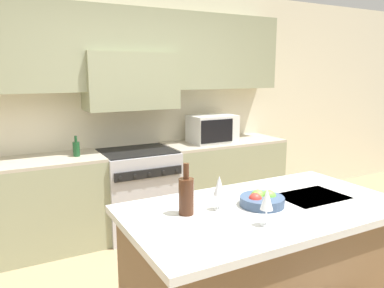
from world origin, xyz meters
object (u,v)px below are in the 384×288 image
fruit_bowl (262,200)px  oil_bottle_on_counter (76,149)px  wine_bottle (186,195)px  wine_glass_far (219,187)px  microwave (212,129)px  range_stove (138,191)px  wine_glass_near (267,200)px

fruit_bowl → oil_bottle_on_counter: 2.12m
oil_bottle_on_counter → wine_bottle: bearing=-82.5°
wine_bottle → wine_glass_far: 0.21m
wine_bottle → fruit_bowl: 0.50m
microwave → wine_bottle: (-1.34, -1.93, -0.04)m
range_stove → wine_glass_near: size_ratio=4.31×
wine_bottle → wine_glass_near: (0.30, -0.35, 0.03)m
wine_glass_near → oil_bottle_on_counter: size_ratio=1.03×
wine_bottle → oil_bottle_on_counter: (-0.25, 1.90, -0.04)m
fruit_bowl → microwave: bearing=67.0°
range_stove → wine_bottle: 2.03m
microwave → wine_bottle: size_ratio=1.75×
oil_bottle_on_counter → wine_glass_near: bearing=-76.2°
microwave → range_stove: bearing=-178.9°
wine_bottle → oil_bottle_on_counter: bearing=97.5°
range_stove → microwave: 1.14m
range_stove → fruit_bowl: size_ratio=3.32×
range_stove → oil_bottle_on_counter: (-0.64, -0.01, 0.54)m
wine_bottle → wine_glass_near: wine_bottle is taller
fruit_bowl → range_stove: bearing=92.8°
microwave → oil_bottle_on_counter: microwave is taller
wine_bottle → wine_glass_near: bearing=-49.0°
microwave → fruit_bowl: 2.20m
wine_bottle → wine_glass_far: bearing=-7.8°
range_stove → fruit_bowl: 2.07m
wine_glass_near → microwave: bearing=65.6°
wine_glass_near → oil_bottle_on_counter: (-0.55, 2.25, -0.07)m
wine_glass_near → wine_glass_far: same height
fruit_bowl → oil_bottle_on_counter: bearing=110.2°
microwave → fruit_bowl: size_ratio=1.94×
wine_bottle → fruit_bowl: size_ratio=1.11×
range_stove → oil_bottle_on_counter: size_ratio=4.44×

